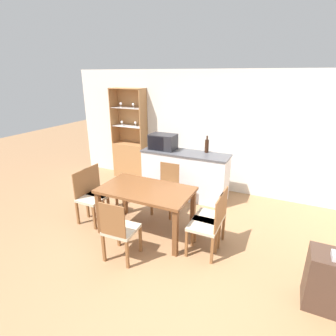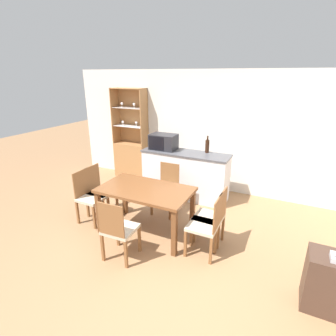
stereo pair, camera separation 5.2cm
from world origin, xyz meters
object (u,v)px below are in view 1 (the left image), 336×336
object	(u,v)px
dining_table	(146,195)
dining_chair_head_far	(166,189)
dining_chair_side_right_near	(207,225)
dining_chair_side_left_near	(90,197)
dining_chair_head_near	(120,230)
display_cabinet	(131,153)
dining_chair_side_right_far	(212,217)
dining_chair_side_left_far	(99,191)
wine_bottle	(207,146)
microwave	(163,142)

from	to	relation	value
dining_table	dining_chair_head_far	distance (m)	0.77
dining_chair_side_right_near	dining_chair_side_left_near	xyz separation A→B (m)	(-2.09, 0.00, 0.00)
dining_table	dining_chair_head_near	size ratio (longest dim) A/B	1.58
dining_chair_head_far	dining_chair_head_near	distance (m)	1.48
display_cabinet	dining_chair_side_right_far	world-z (taller)	display_cabinet
display_cabinet	dining_chair_head_far	bearing A→B (deg)	-38.64
dining_chair_side_left_far	wine_bottle	bearing A→B (deg)	138.08
dining_chair_side_left_near	dining_chair_head_far	world-z (taller)	same
dining_chair_side_left_far	dining_chair_head_far	size ratio (longest dim) A/B	1.00
dining_table	dining_chair_side_right_near	distance (m)	1.07
dining_chair_side_right_far	wine_bottle	xyz separation A→B (m)	(-0.60, 1.56, 0.64)
display_cabinet	dining_chair_head_far	xyz separation A→B (m)	(1.58, -1.26, -0.15)
microwave	wine_bottle	xyz separation A→B (m)	(0.90, 0.16, -0.02)
wine_bottle	dining_chair_side_left_far	bearing A→B (deg)	-133.67
dining_chair_side_left_near	wine_bottle	distance (m)	2.43
dining_chair_head_far	dining_chair_head_near	bearing A→B (deg)	89.65
microwave	dining_table	bearing A→B (deg)	-73.51
display_cabinet	dining_chair_side_right_near	world-z (taller)	display_cabinet
dining_chair_side_left_far	dining_chair_side_right_near	world-z (taller)	same
microwave	wine_bottle	size ratio (longest dim) A/B	1.59
dining_chair_side_left_far	dining_chair_head_near	bearing A→B (deg)	52.17
dining_chair_head_near	dining_chair_head_far	bearing A→B (deg)	87.17
dining_table	microwave	distance (m)	1.66
display_cabinet	dining_table	distance (m)	2.55
display_cabinet	dining_chair_head_near	world-z (taller)	display_cabinet
dining_chair_side_right_far	dining_chair_head_near	world-z (taller)	same
dining_chair_side_left_far	microwave	xyz separation A→B (m)	(0.59, 1.40, 0.66)
dining_chair_side_right_near	wine_bottle	distance (m)	2.01
dining_chair_head_far	wine_bottle	distance (m)	1.23
dining_table	dining_chair_side_left_near	size ratio (longest dim) A/B	1.58
dining_chair_side_right_far	dining_chair_head_near	xyz separation A→B (m)	(-1.04, -0.86, 0.00)
dining_chair_head_far	dining_chair_head_near	xyz separation A→B (m)	(0.00, -1.48, 0.00)
dining_chair_side_left_far	dining_chair_side_right_near	bearing A→B (deg)	84.90
dining_table	microwave	size ratio (longest dim) A/B	2.68
dining_chair_side_right_near	dining_chair_head_far	world-z (taller)	same
wine_bottle	microwave	bearing A→B (deg)	-169.84
display_cabinet	microwave	bearing A→B (deg)	-22.84
dining_table	dining_chair_side_right_far	bearing A→B (deg)	6.74
dining_table	dining_chair_side_right_far	size ratio (longest dim) A/B	1.58
display_cabinet	dining_chair_head_far	distance (m)	2.03
dining_table	wine_bottle	world-z (taller)	wine_bottle
display_cabinet	dining_chair_head_near	bearing A→B (deg)	-60.01
dining_table	dining_chair_side_right_far	xyz separation A→B (m)	(1.04, 0.12, -0.21)
dining_chair_head_far	dining_chair_head_near	world-z (taller)	same
display_cabinet	dining_chair_side_left_far	world-z (taller)	display_cabinet
dining_chair_head_near	wine_bottle	world-z (taller)	wine_bottle
dining_chair_side_left_far	wine_bottle	distance (m)	2.25
dining_chair_side_left_far	dining_chair_side_right_near	xyz separation A→B (m)	(2.09, -0.25, 0.00)
dining_chair_side_right_far	microwave	world-z (taller)	microwave
dining_chair_side_left_far	dining_chair_head_near	distance (m)	1.36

